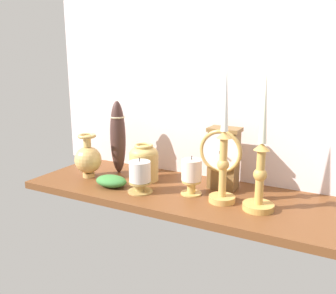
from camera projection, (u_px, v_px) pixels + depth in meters
ground_plane at (175, 193)px, 117.57cm from camera, size 100.00×36.00×2.40cm
back_wall at (199, 86)px, 125.56cm from camera, size 120.00×2.00×65.00cm
mantel_clock at (223, 157)px, 115.34cm from camera, size 14.04×9.57×20.35cm
candlestick_tall_left at (223, 157)px, 103.65cm from camera, size 7.95×7.95×40.90cm
candlestick_tall_center at (261, 168)px, 98.38cm from camera, size 8.88×8.88×39.12cm
brass_vase_bulbous at (88, 159)px, 128.26cm from camera, size 9.67×9.67×15.79cm
brass_vase_jar at (144, 162)px, 124.98cm from camera, size 10.19×10.19×12.95cm
pillar_candle_front at (140, 176)px, 113.61cm from camera, size 8.08×8.08×11.40cm
pillar_candle_near_clock at (191, 174)px, 111.67cm from camera, size 6.74×6.74×12.47cm
tall_ceramic_vase at (118, 137)px, 132.06cm from camera, size 5.71×5.71×27.05cm
ivy_sprig at (111, 181)px, 119.54cm from camera, size 11.19×7.83×3.75cm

